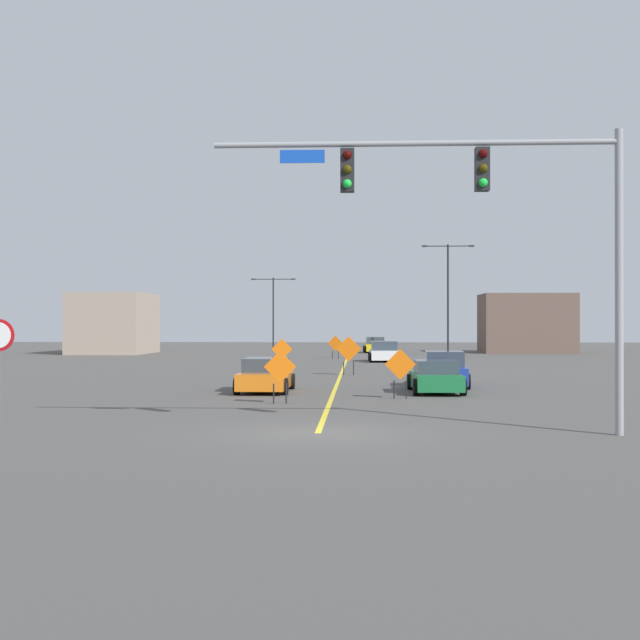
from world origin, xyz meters
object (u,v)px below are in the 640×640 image
(construction_sign_median_far, at_px, (282,351))
(construction_sign_left_shoulder, at_px, (400,367))
(traffic_signal_assembly, at_px, (489,205))
(street_lamp_near_right, at_px, (273,306))
(construction_sign_median_near, at_px, (349,351))
(car_blue_far, at_px, (444,370))
(car_yellow_approaching, at_px, (375,345))
(car_white_mid, at_px, (384,352))
(car_orange_distant, at_px, (266,376))
(street_lamp_near_left, at_px, (448,290))
(construction_sign_right_lane, at_px, (280,370))
(construction_sign_right_shoulder, at_px, (335,344))
(car_green_passing, at_px, (435,377))

(construction_sign_median_far, bearing_deg, construction_sign_left_shoulder, -71.62)
(traffic_signal_assembly, xyz_separation_m, street_lamp_near_right, (-12.43, 69.56, -0.93))
(construction_sign_median_near, xyz_separation_m, car_blue_far, (4.19, -7.98, -0.59))
(traffic_signal_assembly, bearing_deg, car_yellow_approaching, 91.75)
(construction_sign_median_far, xyz_separation_m, car_white_mid, (6.15, 12.36, -0.47))
(street_lamp_near_right, bearing_deg, car_orange_distant, -84.40)
(street_lamp_near_left, height_order, car_blue_far, street_lamp_near_left)
(traffic_signal_assembly, relative_size, construction_sign_median_near, 4.87)
(construction_sign_right_lane, height_order, car_orange_distant, construction_sign_right_lane)
(construction_sign_right_shoulder, relative_size, car_white_mid, 0.39)
(street_lamp_near_left, xyz_separation_m, car_yellow_approaching, (-6.09, 6.95, -4.87))
(construction_sign_median_near, bearing_deg, car_orange_distant, -105.79)
(construction_sign_median_far, distance_m, construction_sign_left_shoulder, 18.71)
(construction_sign_median_near, height_order, car_yellow_approaching, construction_sign_median_near)
(car_blue_far, bearing_deg, construction_sign_median_far, 124.35)
(street_lamp_near_right, bearing_deg, construction_sign_median_far, -83.44)
(street_lamp_near_right, distance_m, car_white_mid, 31.90)
(street_lamp_near_left, xyz_separation_m, construction_sign_right_lane, (-10.11, -43.96, -4.44))
(construction_sign_median_near, distance_m, car_yellow_approaching, 34.91)
(car_blue_far, bearing_deg, car_green_passing, -101.46)
(construction_sign_median_near, distance_m, car_blue_far, 9.03)
(construction_sign_right_shoulder, bearing_deg, construction_sign_left_shoulder, -84.52)
(street_lamp_near_right, height_order, car_green_passing, street_lamp_near_right)
(construction_sign_right_lane, relative_size, car_yellow_approaching, 0.43)
(construction_sign_right_shoulder, bearing_deg, construction_sign_median_near, -86.41)
(street_lamp_near_right, bearing_deg, traffic_signal_assembly, -79.87)
(construction_sign_median_near, height_order, construction_sign_right_shoulder, construction_sign_median_near)
(construction_sign_left_shoulder, bearing_deg, traffic_signal_assembly, -80.19)
(traffic_signal_assembly, relative_size, construction_sign_median_far, 5.38)
(construction_sign_right_lane, bearing_deg, street_lamp_near_left, 77.05)
(traffic_signal_assembly, distance_m, car_orange_distant, 15.23)
(car_orange_distant, bearing_deg, traffic_signal_assembly, -61.61)
(construction_sign_right_lane, xyz_separation_m, car_orange_distant, (-1.04, 5.01, -0.49))
(street_lamp_near_right, distance_m, construction_sign_right_shoulder, 26.14)
(construction_sign_right_shoulder, xyz_separation_m, construction_sign_left_shoulder, (3.36, -34.97, 0.02))
(car_yellow_approaching, relative_size, car_white_mid, 0.90)
(car_yellow_approaching, bearing_deg, street_lamp_near_left, -48.79)
(traffic_signal_assembly, relative_size, construction_sign_right_lane, 5.55)
(car_green_passing, bearing_deg, car_white_mid, 92.61)
(construction_sign_median_near, relative_size, car_green_passing, 0.48)
(street_lamp_near_right, relative_size, car_green_passing, 1.78)
(street_lamp_near_right, bearing_deg, construction_sign_right_shoulder, -73.45)
(car_blue_far, xyz_separation_m, car_white_mid, (-1.90, 24.14, -0.02))
(construction_sign_right_lane, bearing_deg, car_white_mid, 82.27)
(traffic_signal_assembly, bearing_deg, construction_sign_right_lane, 127.14)
(construction_sign_right_lane, relative_size, car_green_passing, 0.42)
(traffic_signal_assembly, bearing_deg, car_white_mid, 92.06)
(street_lamp_near_left, xyz_separation_m, car_orange_distant, (-11.15, -38.94, -4.93))
(street_lamp_near_right, distance_m, construction_sign_right_lane, 62.35)
(construction_sign_right_shoulder, xyz_separation_m, car_blue_far, (5.51, -28.99, -0.41))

